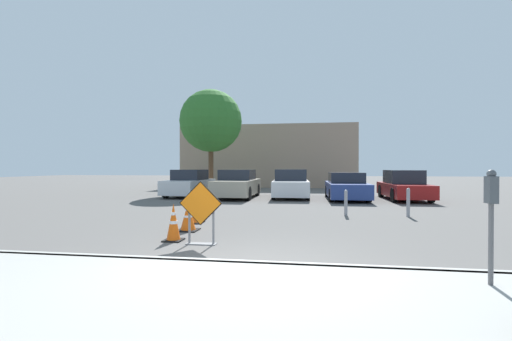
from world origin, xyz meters
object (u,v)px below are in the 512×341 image
(traffic_cone_third, at_px, (195,212))
(bollard_second, at_px, (408,202))
(traffic_cone_nearest, at_px, (173,223))
(bollard_nearest, at_px, (346,202))
(parked_car_fourth, at_px, (346,187))
(parked_car_fifth, at_px, (404,186))
(parked_car_third, at_px, (291,185))
(parking_meter, at_px, (491,207))
(parked_car_second, at_px, (237,185))
(traffic_cone_second, at_px, (188,217))
(parked_car_nearest, at_px, (190,184))
(road_closed_sign, at_px, (201,210))
(traffic_cone_fourth, at_px, (201,208))

(traffic_cone_third, distance_m, bollard_second, 6.93)
(traffic_cone_nearest, distance_m, traffic_cone_third, 2.42)
(traffic_cone_third, xyz_separation_m, bollard_nearest, (4.56, 2.21, 0.14))
(parked_car_fourth, distance_m, parked_car_fifth, 2.83)
(parked_car_fourth, relative_size, bollard_nearest, 5.17)
(parked_car_third, bearing_deg, traffic_cone_nearest, 77.03)
(parked_car_third, bearing_deg, bollard_second, 120.45)
(bollard_nearest, relative_size, parking_meter, 0.60)
(parked_car_second, xyz_separation_m, parked_car_fourth, (5.65, -0.09, -0.07))
(parked_car_second, relative_size, bollard_nearest, 5.18)
(traffic_cone_second, distance_m, parked_car_nearest, 10.53)
(traffic_cone_third, distance_m, parked_car_fifth, 11.63)
(road_closed_sign, xyz_separation_m, bollard_nearest, (3.53, 4.90, -0.27))
(parked_car_third, bearing_deg, bollard_nearest, 106.14)
(parked_car_second, height_order, bollard_second, parked_car_second)
(traffic_cone_second, relative_size, bollard_second, 0.78)
(traffic_cone_second, height_order, parked_car_fifth, parked_car_fifth)
(parking_meter, bearing_deg, parked_car_third, 103.02)
(parked_car_fourth, relative_size, parked_car_fifth, 1.03)
(road_closed_sign, relative_size, parking_meter, 0.91)
(parked_car_nearest, height_order, bollard_second, parked_car_nearest)
(traffic_cone_third, relative_size, parked_car_second, 0.15)
(parked_car_fourth, bearing_deg, traffic_cone_third, 56.92)
(road_closed_sign, height_order, bollard_second, road_closed_sign)
(road_closed_sign, bearing_deg, traffic_cone_nearest, 158.07)
(traffic_cone_nearest, distance_m, parking_meter, 5.86)
(road_closed_sign, relative_size, traffic_cone_third, 2.02)
(traffic_cone_nearest, bearing_deg, bollard_nearest, 47.32)
(parked_car_nearest, xyz_separation_m, parked_car_second, (2.83, -0.49, 0.01))
(parked_car_fourth, relative_size, bollard_second, 4.77)
(parked_car_fourth, height_order, parked_car_fifth, parked_car_fifth)
(traffic_cone_second, xyz_separation_m, parked_car_nearest, (-3.45, 9.94, 0.33))
(parked_car_nearest, distance_m, parked_car_third, 5.65)
(traffic_cone_fourth, xyz_separation_m, parking_meter, (5.75, -6.13, 0.85))
(road_closed_sign, distance_m, traffic_cone_second, 1.75)
(parked_car_fifth, relative_size, parking_meter, 2.98)
(bollard_second, bearing_deg, parked_car_fourth, 102.43)
(traffic_cone_second, xyz_separation_m, traffic_cone_fourth, (-0.41, 2.41, -0.08))
(traffic_cone_fourth, relative_size, parking_meter, 0.40)
(parked_car_second, bearing_deg, parked_car_fifth, -178.54)
(road_closed_sign, xyz_separation_m, traffic_cone_third, (-1.04, 2.69, -0.41))
(traffic_cone_third, relative_size, parked_car_fourth, 0.15)
(traffic_cone_third, distance_m, traffic_cone_fourth, 1.23)
(road_closed_sign, height_order, parking_meter, parking_meter)
(traffic_cone_nearest, distance_m, parked_car_second, 10.69)
(bollard_second, relative_size, parking_meter, 0.65)
(traffic_cone_second, distance_m, parked_car_fourth, 10.63)
(parked_car_fourth, bearing_deg, parked_car_third, -10.56)
(traffic_cone_nearest, distance_m, bollard_second, 7.77)
(parked_car_second, distance_m, bollard_second, 9.23)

